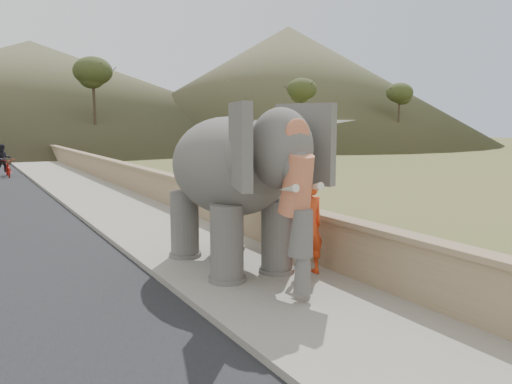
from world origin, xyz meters
The scene contains 12 objects.
ground centered at (0.00, 0.00, 0.00)m, with size 160.00×160.00×0.00m, color olive.
walkway centered at (0.00, 10.00, 0.07)m, with size 3.00×120.00×0.15m, color #9E9687.
parapet centered at (1.65, 10.00, 0.55)m, with size 0.30×120.00×1.10m, color tan.
cow centered at (9.63, 13.49, 0.63)m, with size 0.68×1.48×1.25m, color brown.
distant_car centered at (19.97, 33.12, 0.72)m, with size 1.70×4.23×1.44m, color #B7B6BE.
bus_white centered at (24.94, 32.00, 1.55)m, with size 2.50×11.00×3.10m, color white.
bus_orange centered at (30.60, 33.08, 1.55)m, with size 2.50×11.00×3.10m, color orange.
hill_right centered at (36.00, 52.00, 8.00)m, with size 56.00×56.00×16.00m, color brown.
hill_far centered at (5.00, 70.00, 7.00)m, with size 80.00×80.00×14.00m, color brown.
elephant_and_man centered at (0.02, 1.55, 1.70)m, with size 2.37×4.31×3.13m.
motorcyclist centered at (-2.39, 22.90, 0.68)m, with size 0.90×1.87×1.79m.
trees centered at (1.15, 27.36, 4.00)m, with size 47.72×44.97×8.71m.
Camera 1 is at (-4.57, -7.16, 3.03)m, focal length 35.00 mm.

